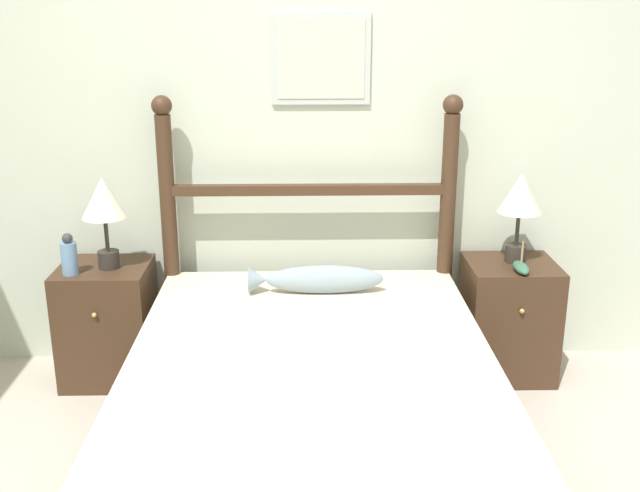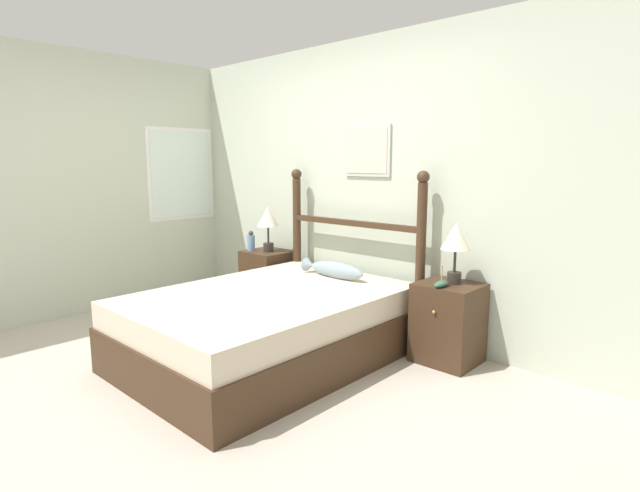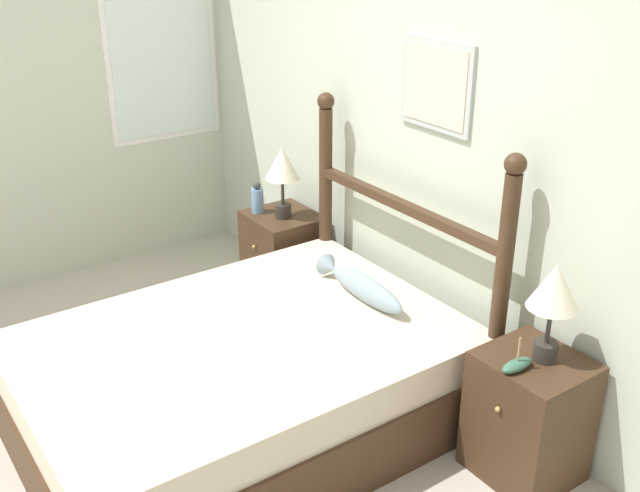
{
  "view_description": "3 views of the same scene",
  "coord_description": "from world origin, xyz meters",
  "px_view_note": "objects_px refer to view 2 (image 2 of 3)",
  "views": [
    {
      "loc": [
        0.11,
        -2.06,
        1.82
      ],
      "look_at": [
        0.18,
        0.98,
        0.86
      ],
      "focal_mm": 42.0,
      "sensor_mm": 36.0,
      "label": 1
    },
    {
      "loc": [
        2.91,
        -1.82,
        1.49
      ],
      "look_at": [
        0.23,
        1.06,
        0.83
      ],
      "focal_mm": 28.0,
      "sensor_mm": 36.0,
      "label": 2
    },
    {
      "loc": [
        2.87,
        -0.87,
        2.38
      ],
      "look_at": [
        0.1,
        1.07,
        0.85
      ],
      "focal_mm": 42.0,
      "sensor_mm": 36.0,
      "label": 3
    }
  ],
  "objects_px": {
    "bed": "(269,326)",
    "table_lamp_right": "(456,240)",
    "table_lamp_left": "(268,219)",
    "model_boat": "(441,284)",
    "nightstand_right": "(448,323)",
    "fish_pillow": "(333,269)",
    "nightstand_left": "(268,280)",
    "bottle": "(251,242)"
  },
  "relations": [
    {
      "from": "table_lamp_right",
      "to": "fish_pillow",
      "type": "height_order",
      "value": "table_lamp_right"
    },
    {
      "from": "bottle",
      "to": "model_boat",
      "type": "xyz_separation_m",
      "value": [
        2.17,
        -0.02,
        -0.07
      ]
    },
    {
      "from": "nightstand_right",
      "to": "fish_pillow",
      "type": "relative_size",
      "value": 0.94
    },
    {
      "from": "bed",
      "to": "table_lamp_left",
      "type": "relative_size",
      "value": 4.56
    },
    {
      "from": "bottle",
      "to": "nightstand_right",
      "type": "bearing_deg",
      "value": 2.85
    },
    {
      "from": "bottle",
      "to": "fish_pillow",
      "type": "height_order",
      "value": "bottle"
    },
    {
      "from": "bed",
      "to": "nightstand_left",
      "type": "height_order",
      "value": "nightstand_left"
    },
    {
      "from": "bed",
      "to": "table_lamp_right",
      "type": "relative_size",
      "value": 4.56
    },
    {
      "from": "table_lamp_right",
      "to": "model_boat",
      "type": "height_order",
      "value": "table_lamp_right"
    },
    {
      "from": "fish_pillow",
      "to": "table_lamp_left",
      "type": "bearing_deg",
      "value": 170.59
    },
    {
      "from": "bed",
      "to": "nightstand_right",
      "type": "xyz_separation_m",
      "value": [
        1.02,
        0.89,
        0.04
      ]
    },
    {
      "from": "bed",
      "to": "nightstand_right",
      "type": "relative_size",
      "value": 3.43
    },
    {
      "from": "table_lamp_right",
      "to": "fish_pillow",
      "type": "relative_size",
      "value": 0.71
    },
    {
      "from": "bottle",
      "to": "model_boat",
      "type": "distance_m",
      "value": 2.17
    },
    {
      "from": "bed",
      "to": "table_lamp_left",
      "type": "height_order",
      "value": "table_lamp_left"
    },
    {
      "from": "table_lamp_left",
      "to": "model_boat",
      "type": "xyz_separation_m",
      "value": [
        2.01,
        -0.11,
        -0.3
      ]
    },
    {
      "from": "nightstand_right",
      "to": "table_lamp_right",
      "type": "distance_m",
      "value": 0.63
    },
    {
      "from": "table_lamp_left",
      "to": "bottle",
      "type": "xyz_separation_m",
      "value": [
        -0.16,
        -0.09,
        -0.23
      ]
    },
    {
      "from": "nightstand_right",
      "to": "fish_pillow",
      "type": "bearing_deg",
      "value": -169.41
    },
    {
      "from": "table_lamp_left",
      "to": "bottle",
      "type": "relative_size",
      "value": 2.22
    },
    {
      "from": "table_lamp_left",
      "to": "fish_pillow",
      "type": "relative_size",
      "value": 0.71
    },
    {
      "from": "nightstand_right",
      "to": "nightstand_left",
      "type": "bearing_deg",
      "value": 180.0
    },
    {
      "from": "bed",
      "to": "bottle",
      "type": "xyz_separation_m",
      "value": [
        -1.15,
        0.78,
        0.43
      ]
    },
    {
      "from": "nightstand_left",
      "to": "bottle",
      "type": "xyz_separation_m",
      "value": [
        -0.12,
        -0.11,
        0.39
      ]
    },
    {
      "from": "bed",
      "to": "model_boat",
      "type": "xyz_separation_m",
      "value": [
        1.03,
        0.76,
        0.37
      ]
    },
    {
      "from": "nightstand_left",
      "to": "nightstand_right",
      "type": "bearing_deg",
      "value": 0.0
    },
    {
      "from": "nightstand_left",
      "to": "nightstand_right",
      "type": "relative_size",
      "value": 1.0
    },
    {
      "from": "bed",
      "to": "nightstand_right",
      "type": "height_order",
      "value": "nightstand_right"
    },
    {
      "from": "nightstand_right",
      "to": "fish_pillow",
      "type": "distance_m",
      "value": 1.05
    },
    {
      "from": "table_lamp_left",
      "to": "model_boat",
      "type": "distance_m",
      "value": 2.04
    },
    {
      "from": "nightstand_right",
      "to": "table_lamp_right",
      "type": "xyz_separation_m",
      "value": [
        0.02,
        0.03,
        0.63
      ]
    },
    {
      "from": "table_lamp_right",
      "to": "bottle",
      "type": "xyz_separation_m",
      "value": [
        -2.19,
        -0.13,
        -0.23
      ]
    },
    {
      "from": "model_boat",
      "to": "fish_pillow",
      "type": "xyz_separation_m",
      "value": [
        -1.0,
        -0.06,
        -0.03
      ]
    },
    {
      "from": "table_lamp_left",
      "to": "bed",
      "type": "bearing_deg",
      "value": -41.5
    },
    {
      "from": "bed",
      "to": "fish_pillow",
      "type": "bearing_deg",
      "value": 87.77
    },
    {
      "from": "nightstand_left",
      "to": "table_lamp_left",
      "type": "bearing_deg",
      "value": -25.8
    },
    {
      "from": "model_boat",
      "to": "bed",
      "type": "bearing_deg",
      "value": -143.54
    },
    {
      "from": "nightstand_right",
      "to": "table_lamp_left",
      "type": "relative_size",
      "value": 1.33
    },
    {
      "from": "bed",
      "to": "nightstand_left",
      "type": "xyz_separation_m",
      "value": [
        -1.02,
        0.89,
        0.04
      ]
    },
    {
      "from": "table_lamp_left",
      "to": "table_lamp_right",
      "type": "bearing_deg",
      "value": 1.27
    },
    {
      "from": "bottle",
      "to": "table_lamp_right",
      "type": "bearing_deg",
      "value": 3.52
    },
    {
      "from": "nightstand_left",
      "to": "table_lamp_right",
      "type": "height_order",
      "value": "table_lamp_right"
    }
  ]
}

